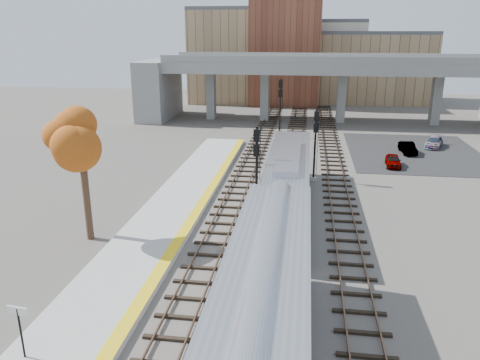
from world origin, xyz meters
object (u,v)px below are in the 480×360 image
(car_b, at_px, (408,148))
(signal_mast_mid, at_px, (315,148))
(locomotive, at_px, (288,181))
(car_a, at_px, (393,161))
(signal_mast_near, at_px, (256,175))
(tree, at_px, (80,140))
(signal_mast_far, at_px, (280,108))
(car_c, at_px, (434,142))

(car_b, bearing_deg, signal_mast_mid, -136.23)
(locomotive, bearing_deg, car_a, 53.34)
(signal_mast_near, bearing_deg, tree, -153.32)
(signal_mast_near, bearing_deg, signal_mast_far, 90.00)
(tree, distance_m, car_c, 40.33)
(signal_mast_mid, xyz_separation_m, tree, (-14.17, -14.27, 3.47))
(signal_mast_far, xyz_separation_m, car_b, (14.21, -6.61, -2.92))
(signal_mast_mid, height_order, car_b, signal_mast_mid)
(tree, bearing_deg, car_c, 45.86)
(locomotive, xyz_separation_m, signal_mast_near, (-2.10, -1.73, 0.86))
(signal_mast_near, xyz_separation_m, car_c, (17.71, 23.57, -2.51))
(car_b, relative_size, car_c, 0.91)
(signal_mast_near, distance_m, car_b, 24.81)
(car_a, bearing_deg, signal_mast_mid, -139.94)
(tree, relative_size, car_c, 2.18)
(car_c, bearing_deg, car_b, -113.72)
(signal_mast_near, bearing_deg, signal_mast_mid, 66.01)
(signal_mast_mid, xyz_separation_m, car_a, (7.71, 5.57, -2.38))
(tree, height_order, car_c, tree)
(locomotive, bearing_deg, signal_mast_near, -140.47)
(locomotive, relative_size, car_c, 4.76)
(car_b, bearing_deg, signal_mast_near, -128.73)
(car_a, bearing_deg, car_b, 70.29)
(signal_mast_near, height_order, signal_mast_mid, signal_mast_near)
(locomotive, bearing_deg, car_c, 54.43)
(signal_mast_far, height_order, car_b, signal_mast_far)
(car_c, bearing_deg, car_a, -101.59)
(signal_mast_near, distance_m, signal_mast_far, 26.80)
(tree, relative_size, car_a, 2.56)
(locomotive, height_order, car_c, locomotive)
(signal_mast_mid, bearing_deg, locomotive, -104.97)
(signal_mast_mid, height_order, car_c, signal_mast_mid)
(signal_mast_mid, distance_m, tree, 20.41)
(signal_mast_far, distance_m, car_b, 15.94)
(signal_mast_far, relative_size, tree, 0.82)
(signal_mast_near, distance_m, tree, 11.76)
(signal_mast_near, distance_m, signal_mast_mid, 10.08)
(locomotive, distance_m, signal_mast_far, 25.18)
(signal_mast_far, relative_size, car_a, 2.10)
(signal_mast_far, bearing_deg, car_b, -24.94)
(signal_mast_near, height_order, car_c, signal_mast_near)
(car_a, bearing_deg, tree, -133.58)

